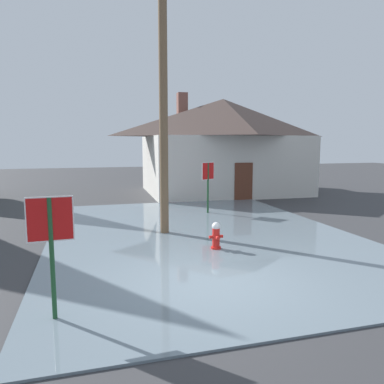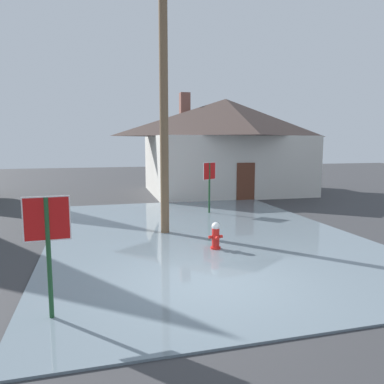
{
  "view_description": "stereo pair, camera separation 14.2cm",
  "coord_description": "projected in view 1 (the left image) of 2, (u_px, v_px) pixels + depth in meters",
  "views": [
    {
      "loc": [
        -2.46,
        -7.32,
        3.04
      ],
      "look_at": [
        0.54,
        3.37,
        1.56
      ],
      "focal_mm": 34.58,
      "sensor_mm": 36.0,
      "label": 1
    },
    {
      "loc": [
        -2.32,
        -7.36,
        3.04
      ],
      "look_at": [
        0.54,
        3.37,
        1.56
      ],
      "focal_mm": 34.58,
      "sensor_mm": 36.0,
      "label": 2
    }
  ],
  "objects": [
    {
      "name": "house",
      "position": [
        223.0,
        144.0,
        22.59
      ],
      "size": [
        9.94,
        7.67,
        6.11
      ],
      "color": "beige",
      "rests_on": "ground"
    },
    {
      "name": "lane_stop_bar",
      "position": [
        206.0,
        317.0,
        6.47
      ],
      "size": [
        3.32,
        0.38,
        0.01
      ],
      "primitive_type": "cube",
      "rotation": [
        0.0,
        0.0,
        -0.02
      ],
      "color": "silver",
      "rests_on": "ground"
    },
    {
      "name": "flood_puddle",
      "position": [
        201.0,
        234.0,
        12.28
      ],
      "size": [
        9.68,
        13.4,
        0.04
      ],
      "primitive_type": "cube",
      "color": "slate",
      "rests_on": "ground"
    },
    {
      "name": "stop_sign_near",
      "position": [
        51.0,
        233.0,
        6.16
      ],
      "size": [
        0.76,
        0.08,
        2.16
      ],
      "color": "#1E4C28",
      "rests_on": "ground"
    },
    {
      "name": "ground_plane",
      "position": [
        210.0,
        286.0,
        8.05
      ],
      "size": [
        80.0,
        80.0,
        0.1
      ],
      "primitive_type": "cube",
      "color": "#38383A"
    },
    {
      "name": "stop_sign_far",
      "position": [
        208.0,
        177.0,
        15.78
      ],
      "size": [
        0.66,
        0.39,
        2.22
      ],
      "color": "#1E4C28",
      "rests_on": "ground"
    },
    {
      "name": "fire_hydrant",
      "position": [
        216.0,
        236.0,
        10.49
      ],
      "size": [
        0.41,
        0.35,
        0.81
      ],
      "color": "red",
      "rests_on": "ground"
    },
    {
      "name": "utility_pole",
      "position": [
        163.0,
        97.0,
        11.86
      ],
      "size": [
        1.6,
        0.28,
        8.62
      ],
      "color": "brown",
      "rests_on": "ground"
    }
  ]
}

